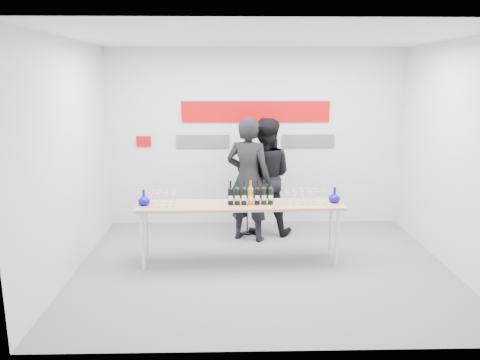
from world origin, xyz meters
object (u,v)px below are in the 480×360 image
object	(u,v)px
tasting_table	(240,208)
mic_stand	(247,207)
presenter_left	(248,179)
presenter_right	(264,177)

from	to	relation	value
tasting_table	mic_stand	xyz separation A→B (m)	(0.14, 1.19, -0.32)
presenter_left	mic_stand	xyz separation A→B (m)	(-0.01, 0.24, -0.52)
presenter_left	mic_stand	world-z (taller)	presenter_left
presenter_right	mic_stand	distance (m)	0.57
tasting_table	presenter_right	world-z (taller)	presenter_right
tasting_table	mic_stand	bearing A→B (deg)	81.48
tasting_table	mic_stand	distance (m)	1.24
presenter_left	mic_stand	distance (m)	0.57
presenter_left	mic_stand	size ratio (longest dim) A/B	1.30
tasting_table	presenter_right	bearing A→B (deg)	69.70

